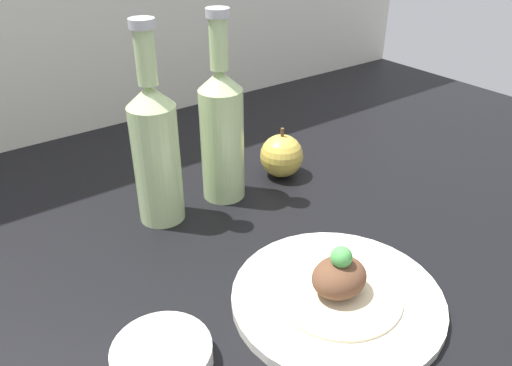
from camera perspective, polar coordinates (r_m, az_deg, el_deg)
ground_plane at (r=67.79cm, az=-3.41°, el=-10.27°), size 180.00×110.00×4.00cm
plate at (r=60.89cm, az=9.25°, el=-12.75°), size 24.89×24.89×1.50cm
plated_food at (r=59.30cm, az=9.44°, el=-11.03°), size 14.98×14.98×6.75cm
cider_bottle_left at (r=70.78cm, az=-11.40°, el=3.81°), size 6.63×6.63×28.92cm
cider_bottle_right at (r=75.47cm, az=-3.92°, el=6.04°), size 6.63×6.63×28.92cm
apple at (r=84.54cm, az=2.94°, el=3.12°), size 7.32×7.32×8.72cm
dipping_bowl at (r=54.26cm, az=-10.66°, el=-18.90°), size 10.25×10.25×2.52cm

